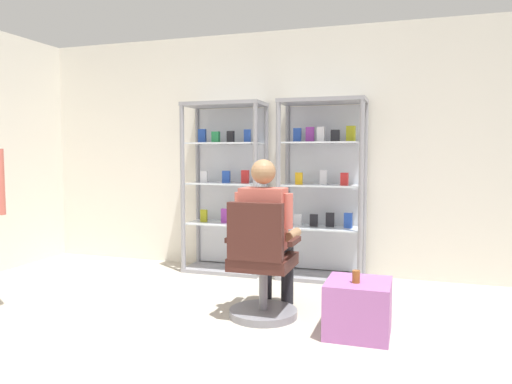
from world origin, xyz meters
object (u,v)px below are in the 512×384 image
at_px(display_cabinet_right, 323,188).
at_px(tea_glass, 356,277).
at_px(office_chair, 261,271).
at_px(seated_shopkeeper, 267,229).
at_px(storage_crate, 358,308).
at_px(display_cabinet_left, 227,186).

height_order(display_cabinet_right, tea_glass, display_cabinet_right).
height_order(office_chair, seated_shopkeeper, seated_shopkeeper).
xyz_separation_m(display_cabinet_right, storage_crate, (0.55, -1.58, -0.77)).
bearing_deg(storage_crate, display_cabinet_right, 109.19).
xyz_separation_m(display_cabinet_left, storage_crate, (1.65, -1.58, -0.76)).
bearing_deg(seated_shopkeeper, storage_crate, -19.18).
height_order(office_chair, tea_glass, office_chair).
distance_m(display_cabinet_left, seated_shopkeeper, 1.59).
bearing_deg(storage_crate, seated_shopkeeper, 160.82).
height_order(display_cabinet_right, storage_crate, display_cabinet_right).
height_order(storage_crate, tea_glass, tea_glass).
xyz_separation_m(seated_shopkeeper, storage_crate, (0.78, -0.27, -0.51)).
bearing_deg(storage_crate, office_chair, 172.10).
bearing_deg(office_chair, seated_shopkeeper, 89.84).
xyz_separation_m(storage_crate, tea_glass, (-0.01, -0.05, 0.25)).
height_order(display_cabinet_left, tea_glass, display_cabinet_left).
xyz_separation_m(display_cabinet_left, seated_shopkeeper, (0.87, -1.31, -0.25)).
height_order(display_cabinet_right, office_chair, display_cabinet_right).
bearing_deg(tea_glass, seated_shopkeeper, 156.99).
bearing_deg(display_cabinet_left, tea_glass, -44.91).
bearing_deg(storage_crate, display_cabinet_left, 136.28).
relative_size(display_cabinet_right, seated_shopkeeper, 1.47).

